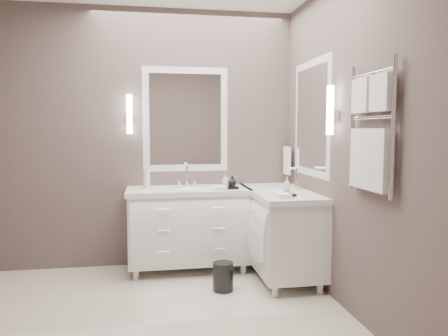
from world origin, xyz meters
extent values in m
cube|color=beige|center=(0.00, 0.00, -0.01)|extent=(3.20, 3.00, 0.01)
cube|color=#534643|center=(0.00, 1.50, 1.35)|extent=(3.20, 0.01, 2.70)
cube|color=#534643|center=(0.00, -1.50, 1.35)|extent=(3.20, 0.01, 2.70)
cube|color=#534643|center=(1.60, 0.00, 1.35)|extent=(0.01, 3.00, 2.70)
cube|color=white|center=(0.45, 1.23, 0.45)|extent=(1.20, 0.55, 0.70)
cube|color=white|center=(0.45, 1.23, 0.82)|extent=(1.24, 0.59, 0.05)
ellipsoid|color=white|center=(0.45, 1.23, 0.81)|extent=(0.36, 0.28, 0.12)
cylinder|color=white|center=(0.45, 1.39, 0.96)|extent=(0.02, 0.02, 0.22)
cube|color=white|center=(1.33, 0.90, 0.45)|extent=(0.55, 1.20, 0.70)
cube|color=white|center=(1.33, 0.90, 0.82)|extent=(0.59, 1.24, 0.05)
ellipsoid|color=white|center=(1.33, 0.90, 0.81)|extent=(0.36, 0.28, 0.12)
cylinder|color=white|center=(1.49, 0.90, 0.96)|extent=(0.02, 0.02, 0.22)
cube|color=white|center=(0.45, 1.49, 1.55)|extent=(0.90, 0.02, 1.10)
cube|color=white|center=(0.45, 1.49, 1.55)|extent=(0.77, 0.02, 0.96)
cube|color=white|center=(1.59, 0.80, 1.55)|extent=(0.02, 0.90, 1.10)
cube|color=white|center=(1.59, 0.80, 1.55)|extent=(0.02, 0.90, 0.96)
cube|color=white|center=(-0.13, 1.43, 1.55)|extent=(0.05, 0.05, 0.10)
cylinder|color=white|center=(-0.13, 1.43, 1.60)|extent=(0.06, 0.06, 0.40)
cube|color=white|center=(1.53, 0.22, 1.55)|extent=(0.05, 0.05, 0.10)
cylinder|color=white|center=(1.53, 0.22, 1.60)|extent=(0.06, 0.06, 0.40)
cylinder|color=white|center=(1.55, 1.36, 1.25)|extent=(0.02, 0.22, 0.02)
cube|color=white|center=(1.54, 1.36, 1.11)|extent=(0.03, 0.17, 0.30)
cylinder|color=white|center=(1.56, -0.68, 1.45)|extent=(0.03, 0.03, 0.90)
cylinder|color=white|center=(1.56, -0.12, 1.45)|extent=(0.03, 0.03, 0.90)
cube|color=white|center=(1.55, -0.53, 1.68)|extent=(0.06, 0.22, 0.24)
cube|color=white|center=(1.55, -0.27, 1.68)|extent=(0.06, 0.22, 0.24)
cube|color=white|center=(1.55, -0.40, 1.24)|extent=(0.06, 0.46, 0.42)
cylinder|color=black|center=(0.70, 0.59, 0.13)|extent=(0.22, 0.22, 0.26)
cube|color=black|center=(0.85, 1.11, 0.86)|extent=(0.19, 0.16, 0.02)
cube|color=black|center=(1.27, 0.55, 0.86)|extent=(0.15, 0.18, 0.02)
cylinder|color=silver|center=(0.04, 1.25, 0.94)|extent=(0.07, 0.07, 0.19)
imported|color=white|center=(0.82, 1.13, 0.94)|extent=(0.06, 0.07, 0.12)
imported|color=black|center=(0.88, 1.08, 0.93)|extent=(0.10, 0.10, 0.11)
imported|color=white|center=(1.27, 0.55, 0.95)|extent=(0.06, 0.06, 0.15)
camera|label=1|loc=(0.06, -3.17, 1.44)|focal=35.00mm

